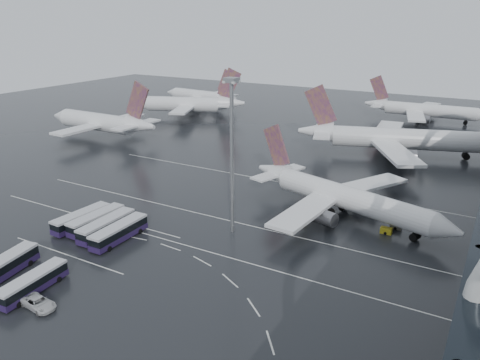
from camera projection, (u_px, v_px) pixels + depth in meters
The scene contains 25 objects.
ground at pixel (223, 250), 87.91m from camera, with size 420.00×420.00×0.00m, color black.
lane_marking_near at pixel (217, 254), 86.28m from camera, with size 120.00×0.25×0.01m, color silver.
lane_marking_mid at pixel (253, 226), 97.74m from camera, with size 120.00×0.25×0.01m, color silver.
lane_marking_far at pixel (305, 187), 120.66m from camera, with size 120.00×0.25×0.01m, color silver.
bus_bay_line_south at pixel (67, 255), 86.10m from camera, with size 28.00×0.25×0.01m, color silver.
bus_bay_line_north at pixel (127, 223), 99.20m from camera, with size 28.00×0.25×0.01m, color silver.
airliner_main at pixel (341, 197), 101.99m from camera, with size 50.34×43.58×17.36m.
airliner_gate_b at pixel (395, 139), 145.60m from camera, with size 61.34×54.46×21.76m.
airliner_gate_c at pixel (423, 110), 195.47m from camera, with size 50.31×46.59×17.98m.
jet_remote_west at pixel (103, 123), 167.46m from camera, with size 49.35×39.68×21.61m.
jet_remote_mid at pixel (191, 104), 202.76m from camera, with size 47.80×38.95×21.47m.
jet_remote_far at pixel (201, 96), 228.15m from camera, with size 43.32×34.93×18.85m.
bus_row_near_a at pixel (81, 219), 97.10m from camera, with size 3.80×13.40×3.26m.
bus_row_near_b at pixel (96, 220), 96.27m from camera, with size 3.52×13.35×3.26m.
bus_row_near_c at pixel (107, 226), 93.51m from camera, with size 3.45×13.70×3.36m.
bus_row_near_d at pixel (119, 232), 90.99m from camera, with size 3.45×13.64×3.35m.
bus_row_far_a at pixel (3, 267), 78.26m from camera, with size 5.41×13.81×3.32m.
bus_row_far_c at pixel (33, 283), 73.82m from camera, with size 3.79×12.57×3.05m.
van_curve_a at pixel (38, 303), 70.11m from camera, with size 2.86×6.20×1.72m, color silver.
floodlight_mast at pixel (232, 139), 89.07m from camera, with size 2.37×2.37×30.95m.
gse_cart_belly_a at pixel (386, 231), 94.41m from camera, with size 2.24×1.32×1.22m, color #B19F17.
gse_cart_belly_b at pixel (381, 210), 104.52m from camera, with size 2.29×1.35×1.25m, color slate.
gse_cart_belly_c at pixel (302, 218), 100.10m from camera, with size 2.43×1.44×1.33m, color #B19F17.
gse_cart_belly_d at pixel (396, 226), 96.52m from camera, with size 2.26×1.33×1.23m, color slate.
gse_cart_belly_e at pixel (350, 200), 110.50m from camera, with size 2.21×1.30×1.20m, color #B19F17.
Camera 1 is at (41.95, -66.63, 41.39)m, focal length 35.00 mm.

